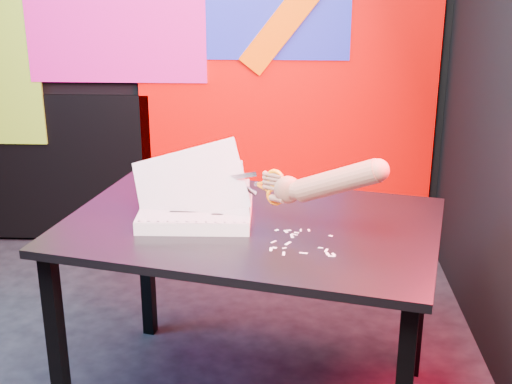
{
  "coord_description": "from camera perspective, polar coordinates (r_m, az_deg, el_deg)",
  "views": [
    {
      "loc": [
        0.64,
        -2.3,
        1.7
      ],
      "look_at": [
        0.55,
        -0.02,
        0.87
      ],
      "focal_mm": 50.0,
      "sensor_mm": 36.0,
      "label": 1
    }
  ],
  "objects": [
    {
      "name": "hand_forearm",
      "position": [
        2.31,
        5.85,
        0.78
      ],
      "size": [
        0.39,
        0.23,
        0.21
      ],
      "rotation": [
        0.0,
        0.0,
        -0.48
      ],
      "color": "#974E40",
      "rests_on": "work_table"
    },
    {
      "name": "paper_clippings",
      "position": [
        2.33,
        3.39,
        -4.08
      ],
      "size": [
        0.21,
        0.22,
        0.0
      ],
      "color": "silver",
      "rests_on": "work_table"
    },
    {
      "name": "backdrop",
      "position": [
        3.88,
        -6.34,
        8.81
      ],
      "size": [
        2.88,
        0.05,
        2.08
      ],
      "color": "#D60100",
      "rests_on": "ground"
    },
    {
      "name": "work_table",
      "position": [
        2.52,
        -0.44,
        -4.15
      ],
      "size": [
        1.45,
        1.14,
        0.75
      ],
      "rotation": [
        0.0,
        0.0,
        -0.24
      ],
      "color": "black",
      "rests_on": "ground"
    },
    {
      "name": "scissors",
      "position": [
        2.42,
        1.21,
        0.43
      ],
      "size": [
        0.21,
        0.11,
        0.13
      ],
      "rotation": [
        0.0,
        0.0,
        -0.48
      ],
      "color": "silver",
      "rests_on": "printout_stack"
    },
    {
      "name": "room",
      "position": [
        2.42,
        -13.3,
        11.12
      ],
      "size": [
        3.01,
        3.01,
        2.71
      ],
      "color": "black",
      "rests_on": "ground"
    },
    {
      "name": "printout_stack",
      "position": [
        2.51,
        -4.86,
        -1.64
      ],
      "size": [
        0.44,
        0.29,
        0.29
      ],
      "rotation": [
        0.0,
        0.0,
        0.02
      ],
      "color": "white",
      "rests_on": "work_table"
    }
  ]
}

